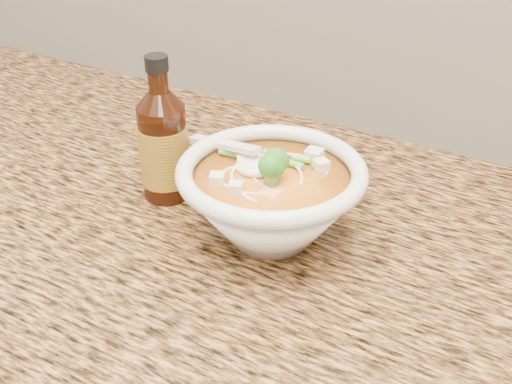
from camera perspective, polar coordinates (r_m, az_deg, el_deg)
The scene contains 3 objects.
counter_slab at distance 0.75m, azimuth 7.15°, elevation -6.66°, with size 4.00×0.68×0.04m, color #A9713E.
soup_bowl at distance 0.73m, azimuth 1.35°, elevation -0.74°, with size 0.24×0.21×0.12m.
hot_sauce_bottle at distance 0.81m, azimuth -8.22°, elevation 4.07°, with size 0.06×0.06×0.19m.
Camera 1 is at (0.21, 1.13, 1.34)m, focal length 45.00 mm.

